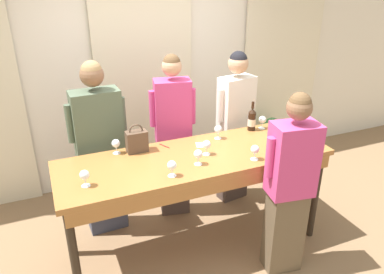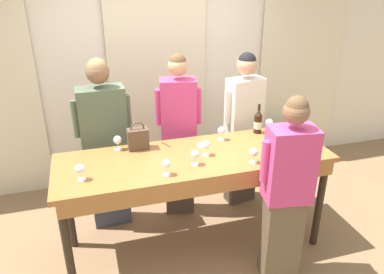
{
  "view_description": "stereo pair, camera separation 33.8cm",
  "coord_description": "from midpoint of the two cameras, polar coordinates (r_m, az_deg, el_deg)",
  "views": [
    {
      "loc": [
        -1.2,
        -2.76,
        2.55
      ],
      "look_at": [
        0.0,
        0.08,
        1.16
      ],
      "focal_mm": 35.0,
      "sensor_mm": 36.0,
      "label": 1
    },
    {
      "loc": [
        -0.88,
        -2.88,
        2.55
      ],
      "look_at": [
        0.0,
        0.08,
        1.16
      ],
      "focal_mm": 35.0,
      "sensor_mm": 36.0,
      "label": 2
    }
  ],
  "objects": [
    {
      "name": "wine_glass_center_mid",
      "position": [
        3.48,
        -14.28,
        -1.08
      ],
      "size": [
        0.08,
        0.08,
        0.14
      ],
      "color": "white",
      "rests_on": "tasting_bar"
    },
    {
      "name": "guest_pink_top",
      "position": [
        3.95,
        -5.33,
        0.1
      ],
      "size": [
        0.48,
        0.3,
        1.8
      ],
      "color": "#473833",
      "rests_on": "ground_plane"
    },
    {
      "name": "curtain_panel_center",
      "position": [
        4.65,
        -9.24,
        8.95
      ],
      "size": [
        1.2,
        0.03,
        2.69
      ],
      "color": "beige",
      "rests_on": "ground_plane"
    },
    {
      "name": "wine_glass_front_left",
      "position": [
        3.04,
        -19.17,
        -5.64
      ],
      "size": [
        0.08,
        0.08,
        0.14
      ],
      "color": "white",
      "rests_on": "tasting_bar"
    },
    {
      "name": "handbag",
      "position": [
        3.48,
        -11.2,
        -0.65
      ],
      "size": [
        0.19,
        0.11,
        0.27
      ],
      "color": "brown",
      "rests_on": "tasting_bar"
    },
    {
      "name": "host_pouring",
      "position": [
        3.25,
        11.78,
        -7.34
      ],
      "size": [
        0.49,
        0.3,
        1.7
      ],
      "color": "brown",
      "rests_on": "ground_plane"
    },
    {
      "name": "curtain_panel_right",
      "position": [
        5.44,
        11.77,
        11.01
      ],
      "size": [
        1.2,
        0.03,
        2.69
      ],
      "color": "beige",
      "rests_on": "ground_plane"
    },
    {
      "name": "wine_glass_back_mid",
      "position": [
        3.88,
        11.26,
        1.92
      ],
      "size": [
        0.08,
        0.08,
        0.14
      ],
      "color": "white",
      "rests_on": "tasting_bar"
    },
    {
      "name": "wine_glass_near_host",
      "position": [
        3.67,
        1.39,
        1.07
      ],
      "size": [
        0.08,
        0.08,
        0.14
      ],
      "color": "white",
      "rests_on": "tasting_bar"
    },
    {
      "name": "wall_back",
      "position": [
        4.69,
        -9.48,
        9.8
      ],
      "size": [
        12.0,
        0.06,
        2.8
      ],
      "color": "silver",
      "rests_on": "ground_plane"
    },
    {
      "name": "wine_glass_center_left",
      "position": [
        3.95,
        8.29,
        2.53
      ],
      "size": [
        0.08,
        0.08,
        0.14
      ],
      "color": "white",
      "rests_on": "tasting_bar"
    },
    {
      "name": "wine_glass_back_right",
      "position": [
        3.67,
        10.84,
        0.59
      ],
      "size": [
        0.08,
        0.08,
        0.14
      ],
      "color": "white",
      "rests_on": "tasting_bar"
    },
    {
      "name": "ground_plane",
      "position": [
        3.94,
        -2.08,
        -16.02
      ],
      "size": [
        18.0,
        18.0,
        0.0
      ],
      "primitive_type": "plane",
      "color": "#846647"
    },
    {
      "name": "wine_glass_front_mid",
      "position": [
        3.35,
        -0.64,
        -1.3
      ],
      "size": [
        0.08,
        0.08,
        0.14
      ],
      "color": "white",
      "rests_on": "tasting_bar"
    },
    {
      "name": "pen",
      "position": [
        3.57,
        -6.93,
        -1.42
      ],
      "size": [
        0.06,
        0.12,
        0.01
      ],
      "color": "maroon",
      "rests_on": "tasting_bar"
    },
    {
      "name": "guest_olive_jacket",
      "position": [
        3.82,
        -16.31,
        -1.83
      ],
      "size": [
        0.57,
        0.26,
        1.81
      ],
      "color": "#383D51",
      "rests_on": "ground_plane"
    },
    {
      "name": "potted_plant",
      "position": [
        5.4,
        10.19,
        -0.26
      ],
      "size": [
        0.3,
        0.3,
        0.65
      ],
      "color": "#935B3D",
      "rests_on": "ground_plane"
    },
    {
      "name": "napkin",
      "position": [
        3.57,
        -1.14,
        -1.26
      ],
      "size": [
        0.14,
        0.14,
        0.0
      ],
      "color": "white",
      "rests_on": "tasting_bar"
    },
    {
      "name": "wine_glass_center_right",
      "position": [
        3.03,
        -6.3,
        -4.45
      ],
      "size": [
        0.08,
        0.08,
        0.14
      ],
      "color": "white",
      "rests_on": "tasting_bar"
    },
    {
      "name": "guest_cream_sweater",
      "position": [
        4.21,
        4.3,
        1.7
      ],
      "size": [
        0.5,
        0.27,
        1.77
      ],
      "color": "#473833",
      "rests_on": "ground_plane"
    },
    {
      "name": "wine_glass_front_right",
      "position": [
        3.29,
        6.7,
        -2.01
      ],
      "size": [
        0.08,
        0.08,
        0.14
      ],
      "color": "white",
      "rests_on": "tasting_bar"
    },
    {
      "name": "tasting_bar",
      "position": [
        3.41,
        -2.15,
        -4.67
      ],
      "size": [
        2.48,
        0.81,
        1.01
      ],
      "color": "#9E6633",
      "rests_on": "ground_plane"
    },
    {
      "name": "wine_glass_back_left",
      "position": [
        3.19,
        -2.09,
        -2.75
      ],
      "size": [
        0.08,
        0.08,
        0.14
      ],
      "color": "white",
      "rests_on": "tasting_bar"
    },
    {
      "name": "wine_bottle",
      "position": [
        3.89,
        6.66,
        2.59
      ],
      "size": [
        0.08,
        0.08,
        0.31
      ],
      "color": "black",
      "rests_on": "tasting_bar"
    }
  ]
}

